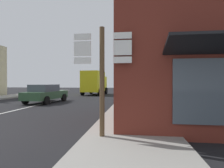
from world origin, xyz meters
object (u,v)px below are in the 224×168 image
at_px(sedan_far, 46,93).
at_px(delivery_truck, 94,82).
at_px(traffic_light_near_right, 121,70).
at_px(route_sign_post, 102,73).
at_px(traffic_light_far_right, 125,74).

bearing_deg(sedan_far, delivery_truck, 78.43).
relative_size(delivery_truck, traffic_light_near_right, 1.42).
bearing_deg(sedan_far, traffic_light_near_right, 12.28).
height_order(route_sign_post, traffic_light_far_right, traffic_light_far_right).
distance_m(traffic_light_far_right, traffic_light_near_right, 7.27).
relative_size(delivery_truck, traffic_light_far_right, 1.42).
bearing_deg(route_sign_post, delivery_truck, 103.27).
height_order(sedan_far, traffic_light_far_right, traffic_light_far_right).
height_order(sedan_far, route_sign_post, route_sign_post).
xyz_separation_m(sedan_far, traffic_light_near_right, (6.00, 1.31, 1.92)).
distance_m(delivery_truck, route_sign_post, 18.78).
distance_m(route_sign_post, traffic_light_near_right, 10.19).
distance_m(sedan_far, delivery_truck, 9.67).
xyz_separation_m(delivery_truck, traffic_light_far_right, (4.07, -0.86, 1.04)).
xyz_separation_m(delivery_truck, traffic_light_near_right, (4.07, -8.13, 1.03)).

